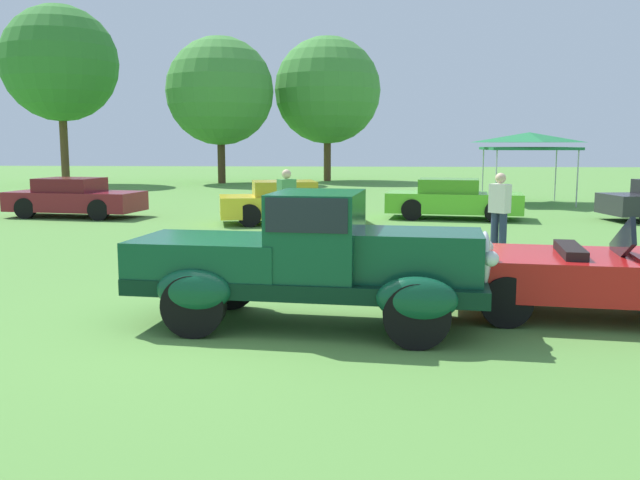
{
  "coord_description": "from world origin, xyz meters",
  "views": [
    {
      "loc": [
        1.36,
        -8.33,
        2.29
      ],
      "look_at": [
        0.7,
        1.23,
        0.93
      ],
      "focal_mm": 38.26,
      "sensor_mm": 36.0,
      "label": 1
    }
  ],
  "objects": [
    {
      "name": "show_car_yellow",
      "position": [
        -0.89,
        11.18,
        0.6
      ],
      "size": [
        4.28,
        2.54,
        1.22
      ],
      "color": "yellow",
      "rests_on": "ground_plane"
    },
    {
      "name": "show_car_lime",
      "position": [
        3.99,
        12.72,
        0.6
      ],
      "size": [
        4.27,
        2.28,
        1.22
      ],
      "color": "#60C62D",
      "rests_on": "ground_plane"
    },
    {
      "name": "treeline_far_left",
      "position": [
        -15.68,
        29.28,
        6.67
      ],
      "size": [
        6.36,
        6.36,
        9.86
      ],
      "color": "brown",
      "rests_on": "ground_plane"
    },
    {
      "name": "show_car_burgundy",
      "position": [
        -7.79,
        12.38,
        0.6
      ],
      "size": [
        4.32,
        2.25,
        1.22
      ],
      "color": "maroon",
      "rests_on": "ground_plane"
    },
    {
      "name": "spectator_by_row",
      "position": [
        -0.53,
        7.6,
        0.91
      ],
      "size": [
        0.46,
        0.43,
        1.69
      ],
      "color": "#283351",
      "rests_on": "ground_plane"
    },
    {
      "name": "spectator_between_cars",
      "position": [
        4.12,
        6.01,
        0.91
      ],
      "size": [
        0.45,
        0.45,
        1.69
      ],
      "color": "#283351",
      "rests_on": "ground_plane"
    },
    {
      "name": "neighbor_convertible",
      "position": [
        4.57,
        0.74,
        0.58
      ],
      "size": [
        4.34,
        2.23,
        1.4
      ],
      "color": "red",
      "rests_on": "ground_plane"
    },
    {
      "name": "ground_plane",
      "position": [
        0.0,
        0.0,
        0.0
      ],
      "size": [
        120.0,
        120.0,
        0.0
      ],
      "primitive_type": "plane",
      "color": "#568C3D"
    },
    {
      "name": "treeline_mid_left",
      "position": [
        -7.06,
        30.82,
        5.24
      ],
      "size": [
        6.13,
        6.13,
        8.32
      ],
      "color": "#47331E",
      "rests_on": "ground_plane"
    },
    {
      "name": "feature_pickup_truck",
      "position": [
        0.67,
        0.04,
        0.87
      ],
      "size": [
        4.59,
        2.17,
        1.7
      ],
      "color": "black",
      "rests_on": "ground_plane"
    },
    {
      "name": "treeline_center",
      "position": [
        -1.09,
        33.67,
        5.47
      ],
      "size": [
        6.42,
        6.42,
        8.68
      ],
      "color": "brown",
      "rests_on": "ground_plane"
    },
    {
      "name": "canopy_tent_left_field",
      "position": [
        7.48,
        18.28,
        2.42
      ],
      "size": [
        3.21,
        3.21,
        2.71
      ],
      "color": "#B7B7BC",
      "rests_on": "ground_plane"
    }
  ]
}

